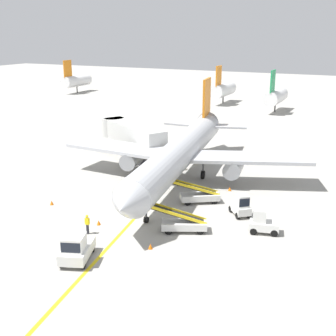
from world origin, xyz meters
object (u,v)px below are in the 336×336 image
at_px(belt_loader_aft_hold, 199,195).
at_px(safety_cone_nose_right, 150,246).
at_px(safety_cone_nose_left, 230,189).
at_px(ground_crew_marshaller, 87,224).
at_px(belt_loader_forward_hold, 183,223).
at_px(safety_cone_tail_area, 99,223).
at_px(ground_crew_wing_walker, 123,193).
at_px(pushback_tug, 76,248).
at_px(baggage_tug_near_wing, 241,206).
at_px(baggage_tug_by_cargo_door, 262,223).
at_px(safety_cone_wingtip_left, 121,195).
at_px(safety_cone_wingtip_right, 52,203).
at_px(airliner, 181,152).
at_px(jet_bridge, 128,132).

xyz_separation_m(belt_loader_aft_hold, safety_cone_nose_right, (0.37, -10.81, -0.56)).
bearing_deg(safety_cone_nose_left, ground_crew_marshaller, -115.53).
distance_m(belt_loader_forward_hold, safety_cone_tail_area, 7.43).
bearing_deg(belt_loader_forward_hold, ground_crew_wing_walker, 155.46).
relative_size(pushback_tug, safety_cone_nose_left, 9.17).
xyz_separation_m(baggage_tug_near_wing, baggage_tug_by_cargo_door, (2.73, -2.79, 0.00)).
xyz_separation_m(pushback_tug, safety_cone_wingtip_left, (-4.03, 12.69, -0.77)).
height_order(baggage_tug_near_wing, safety_cone_wingtip_right, baggage_tug_near_wing).
bearing_deg(safety_cone_nose_right, baggage_tug_near_wing, 65.52).
xyz_separation_m(airliner, safety_cone_wingtip_right, (-8.32, -12.16, -3.20)).
relative_size(jet_bridge, pushback_tug, 3.06).
bearing_deg(baggage_tug_by_cargo_door, safety_cone_nose_right, -136.55).
relative_size(pushback_tug, ground_crew_marshaller, 2.37).
distance_m(airliner, pushback_tug, 20.32).
height_order(jet_bridge, belt_loader_forward_hold, jet_bridge).
xyz_separation_m(ground_crew_wing_walker, safety_cone_nose_right, (7.13, -7.72, -0.69)).
bearing_deg(ground_crew_wing_walker, airliner, 73.88).
bearing_deg(safety_cone_nose_right, safety_cone_nose_left, 85.16).
distance_m(safety_cone_wingtip_left, safety_cone_tail_area, 6.90).
relative_size(belt_loader_forward_hold, belt_loader_aft_hold, 1.04).
bearing_deg(baggage_tug_near_wing, safety_cone_tail_area, -144.71).
bearing_deg(jet_bridge, baggage_tug_by_cargo_door, -34.31).
height_order(baggage_tug_near_wing, ground_crew_marshaller, baggage_tug_near_wing).
relative_size(airliner, pushback_tug, 8.73).
xyz_separation_m(ground_crew_marshaller, safety_cone_nose_left, (7.30, 15.29, -0.69)).
height_order(jet_bridge, safety_cone_nose_right, jet_bridge).
relative_size(airliner, safety_cone_tail_area, 80.09).
height_order(belt_loader_forward_hold, ground_crew_wing_walker, belt_loader_forward_hold).
bearing_deg(pushback_tug, safety_cone_wingtip_left, 107.62).
xyz_separation_m(baggage_tug_near_wing, belt_loader_aft_hold, (-4.68, 1.35, -0.15)).
height_order(pushback_tug, ground_crew_marshaller, pushback_tug).
distance_m(pushback_tug, safety_cone_wingtip_right, 12.07).
bearing_deg(safety_cone_wingtip_left, jet_bridge, 117.36).
xyz_separation_m(safety_cone_wingtip_left, safety_cone_wingtip_right, (-4.96, -4.68, 0.00)).
xyz_separation_m(jet_bridge, ground_crew_wing_walker, (7.56, -13.78, -2.63)).
bearing_deg(safety_cone_wingtip_right, pushback_tug, -41.68).
xyz_separation_m(belt_loader_forward_hold, safety_cone_tail_area, (-7.13, -2.01, -0.56)).
relative_size(baggage_tug_by_cargo_door, safety_cone_wingtip_left, 6.02).
bearing_deg(ground_crew_marshaller, belt_loader_forward_hold, 29.39).
bearing_deg(safety_cone_tail_area, baggage_tug_by_cargo_door, 19.34).
relative_size(airliner, safety_cone_nose_left, 80.09).
bearing_deg(safety_cone_nose_left, belt_loader_forward_hold, -91.87).
xyz_separation_m(pushback_tug, baggage_tug_by_cargo_door, (11.06, 10.69, -0.07)).
xyz_separation_m(baggage_tug_by_cargo_door, safety_cone_nose_right, (-7.04, -6.67, -0.71)).
bearing_deg(pushback_tug, jet_bridge, 112.69).
xyz_separation_m(jet_bridge, belt_loader_forward_hold, (15.62, -17.46, -2.77)).
xyz_separation_m(baggage_tug_by_cargo_door, safety_cone_wingtip_right, (-20.05, -2.68, -0.71)).
relative_size(jet_bridge, ground_crew_marshaller, 7.27).
bearing_deg(pushback_tug, baggage_tug_by_cargo_door, 44.03).
height_order(ground_crew_marshaller, safety_cone_wingtip_right, ground_crew_marshaller).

